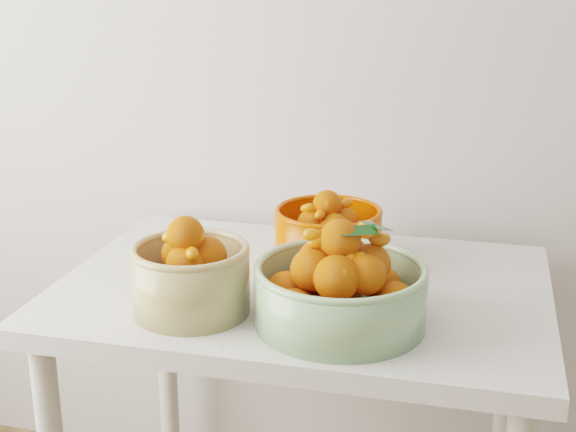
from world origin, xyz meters
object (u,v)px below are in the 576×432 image
at_px(table, 302,325).
at_px(bowl_cream, 190,276).
at_px(bowl_orange, 328,234).
at_px(bowl_green, 340,289).

distance_m(table, bowl_cream, 0.31).
bearing_deg(bowl_cream, table, 47.09).
relative_size(table, bowl_orange, 3.98).
relative_size(bowl_cream, bowl_orange, 1.00).
bearing_deg(bowl_orange, bowl_cream, -122.76).
bearing_deg(bowl_orange, bowl_green, -74.51).
bearing_deg(bowl_green, table, 122.23).
bearing_deg(table, bowl_orange, 77.81).
height_order(table, bowl_green, bowl_green).
height_order(table, bowl_cream, bowl_cream).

